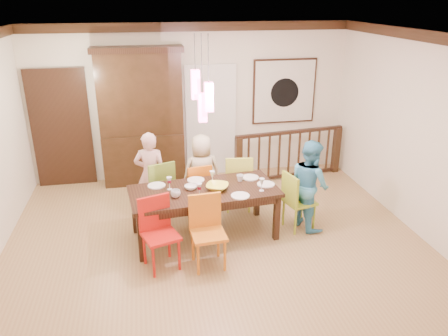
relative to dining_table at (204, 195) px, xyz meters
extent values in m
plane|color=#A17B4D|center=(0.14, -0.05, -0.67)|extent=(6.00, 6.00, 0.00)
plane|color=white|center=(0.14, -0.05, 2.23)|extent=(6.00, 6.00, 0.00)
plane|color=silver|center=(0.14, 2.45, 0.78)|extent=(6.00, 0.00, 6.00)
plane|color=silver|center=(3.14, -0.05, 0.78)|extent=(0.00, 5.00, 5.00)
cube|color=black|center=(-2.26, 2.40, 0.38)|extent=(1.04, 0.07, 2.24)
cube|color=silver|center=(0.49, 2.41, 0.38)|extent=(0.97, 0.05, 2.22)
cube|color=black|center=(1.94, 2.42, 0.93)|extent=(1.25, 0.04, 1.25)
cube|color=silver|center=(1.94, 2.39, 0.93)|extent=(1.18, 0.02, 1.18)
cylinder|color=black|center=(1.94, 2.38, 0.91)|extent=(0.56, 0.01, 0.56)
cube|color=#FF4C91|center=(-0.08, 0.05, 1.58)|extent=(0.11, 0.11, 0.38)
cylinder|color=black|center=(-0.08, 0.05, 2.00)|extent=(0.01, 0.01, 0.46)
cube|color=#FF4C91|center=(0.08, -0.05, 1.43)|extent=(0.11, 0.11, 0.38)
cylinder|color=black|center=(0.08, -0.05, 1.93)|extent=(0.01, 0.01, 0.61)
cube|color=#FF4C91|center=(0.00, 0.00, 1.28)|extent=(0.11, 0.11, 0.38)
cylinder|color=black|center=(0.00, 0.00, 1.85)|extent=(0.01, 0.01, 0.76)
cube|color=black|center=(0.00, 0.00, 0.06)|extent=(2.20, 1.17, 0.05)
cube|color=black|center=(-0.97, 0.40, -0.32)|extent=(0.09, 0.09, 0.70)
cube|color=black|center=(0.97, 0.40, -0.32)|extent=(0.09, 0.09, 0.70)
cube|color=black|center=(-0.97, -0.40, -0.32)|extent=(0.09, 0.09, 0.70)
cube|color=black|center=(0.97, -0.40, -0.32)|extent=(0.09, 0.09, 0.70)
cube|color=black|center=(0.00, 0.42, -0.02)|extent=(1.90, 0.24, 0.10)
cube|color=black|center=(0.00, -0.42, -0.02)|extent=(1.90, 0.24, 0.10)
cube|color=olive|center=(-0.63, 0.79, -0.20)|extent=(0.55, 0.55, 0.04)
cube|color=olive|center=(-0.63, 0.79, 0.05)|extent=(0.42, 0.18, 0.47)
cylinder|color=olive|center=(-0.80, 0.62, -0.44)|extent=(0.04, 0.04, 0.45)
cylinder|color=olive|center=(-0.45, 0.62, -0.44)|extent=(0.04, 0.04, 0.45)
cylinder|color=olive|center=(-0.80, 0.97, -0.44)|extent=(0.04, 0.04, 0.45)
cylinder|color=olive|center=(-0.45, 0.97, -0.44)|extent=(0.04, 0.04, 0.45)
cube|color=orange|center=(-0.01, 0.76, -0.24)|extent=(0.46, 0.46, 0.04)
cube|color=orange|center=(-0.01, 0.76, -0.01)|extent=(0.40, 0.10, 0.43)
cylinder|color=orange|center=(-0.17, 0.60, -0.46)|extent=(0.03, 0.03, 0.41)
cylinder|color=orange|center=(0.15, 0.60, -0.46)|extent=(0.03, 0.03, 0.41)
cylinder|color=orange|center=(-0.17, 0.92, -0.46)|extent=(0.03, 0.03, 0.41)
cylinder|color=orange|center=(0.15, 0.92, -0.46)|extent=(0.03, 0.03, 0.41)
cube|color=gold|center=(0.67, 0.79, -0.20)|extent=(0.49, 0.49, 0.04)
cube|color=gold|center=(0.67, 0.79, 0.06)|extent=(0.44, 0.09, 0.48)
cylinder|color=gold|center=(0.50, 0.62, -0.44)|extent=(0.04, 0.04, 0.46)
cylinder|color=gold|center=(0.85, 0.62, -0.44)|extent=(0.04, 0.04, 0.46)
cylinder|color=gold|center=(0.50, 0.97, -0.44)|extent=(0.04, 0.04, 0.46)
cylinder|color=gold|center=(0.85, 0.97, -0.44)|extent=(0.04, 0.04, 0.46)
cube|color=red|center=(-0.67, -0.69, -0.21)|extent=(0.54, 0.54, 0.04)
cube|color=red|center=(-0.67, -0.69, 0.05)|extent=(0.42, 0.17, 0.47)
cylinder|color=red|center=(-0.84, -0.87, -0.44)|extent=(0.04, 0.04, 0.45)
cylinder|color=red|center=(-0.50, -0.87, -0.44)|extent=(0.04, 0.04, 0.45)
cylinder|color=red|center=(-0.84, -0.52, -0.44)|extent=(0.04, 0.04, 0.45)
cylinder|color=red|center=(-0.50, -0.52, -0.44)|extent=(0.04, 0.04, 0.45)
cube|color=#CA6D19|center=(-0.06, -0.77, -0.20)|extent=(0.46, 0.46, 0.04)
cube|color=#CA6D19|center=(-0.06, -0.77, 0.05)|extent=(0.43, 0.07, 0.47)
cylinder|color=#CA6D19|center=(-0.24, -0.95, -0.44)|extent=(0.04, 0.04, 0.45)
cylinder|color=#CA6D19|center=(0.11, -0.95, -0.44)|extent=(0.04, 0.04, 0.45)
cylinder|color=#CA6D19|center=(-0.24, -0.60, -0.44)|extent=(0.04, 0.04, 0.45)
cylinder|color=#CA6D19|center=(0.11, -0.60, -0.44)|extent=(0.04, 0.04, 0.45)
cube|color=#94A927|center=(1.45, -0.03, -0.23)|extent=(0.50, 0.50, 0.04)
cube|color=#94A927|center=(1.45, -0.03, 0.02)|extent=(0.14, 0.41, 0.45)
cylinder|color=#94A927|center=(1.28, -0.19, -0.45)|extent=(0.04, 0.04, 0.43)
cylinder|color=#94A927|center=(1.61, -0.19, -0.45)|extent=(0.04, 0.04, 0.43)
cylinder|color=#94A927|center=(1.28, 0.14, -0.45)|extent=(0.04, 0.04, 0.43)
cylinder|color=#94A927|center=(1.61, 0.14, -0.45)|extent=(0.04, 0.04, 0.43)
cube|color=black|center=(-0.82, 2.23, -0.19)|extent=(1.49, 0.44, 0.96)
cube|color=black|center=(-0.82, 2.25, 1.04)|extent=(1.49, 0.40, 1.49)
cube|color=black|center=(-0.82, 2.44, 1.04)|extent=(1.28, 0.02, 1.28)
cube|color=black|center=(-0.82, 2.25, 1.81)|extent=(1.60, 0.44, 0.10)
cube|color=black|center=(0.89, 1.90, -0.21)|extent=(0.13, 0.13, 0.92)
cube|color=black|center=(2.97, 1.90, -0.21)|extent=(0.13, 0.13, 0.92)
cube|color=black|center=(1.93, 1.90, 0.26)|extent=(2.19, 0.37, 0.06)
cube|color=black|center=(1.93, 1.90, -0.62)|extent=(2.07, 0.33, 0.05)
imported|color=beige|center=(-0.73, 0.84, 0.03)|extent=(0.57, 0.43, 1.40)
imported|color=#BEB290|center=(0.09, 0.88, -0.02)|extent=(0.67, 0.47, 1.30)
imported|color=#4599C3|center=(1.61, 0.02, 0.03)|extent=(0.67, 0.78, 1.38)
imported|color=yellow|center=(0.19, -0.02, 0.12)|extent=(0.41, 0.41, 0.08)
imported|color=white|center=(-0.18, 0.05, 0.11)|extent=(0.21, 0.21, 0.06)
imported|color=silver|center=(-0.42, -0.18, 0.14)|extent=(0.16, 0.16, 0.10)
imported|color=silver|center=(0.57, 0.20, 0.13)|extent=(0.13, 0.13, 0.10)
cylinder|color=white|center=(-0.66, 0.25, 0.09)|extent=(0.26, 0.26, 0.01)
cylinder|color=white|center=(-0.07, 0.35, 0.09)|extent=(0.26, 0.26, 0.01)
cylinder|color=white|center=(0.75, 0.29, 0.09)|extent=(0.26, 0.26, 0.01)
cylinder|color=white|center=(-0.72, -0.36, 0.09)|extent=(0.26, 0.26, 0.01)
cylinder|color=white|center=(0.46, -0.31, 0.09)|extent=(0.26, 0.26, 0.01)
cylinder|color=white|center=(0.92, 0.00, 0.09)|extent=(0.26, 0.26, 0.01)
cube|color=#D83359|center=(-0.06, -0.40, 0.09)|extent=(0.18, 0.14, 0.01)
camera|label=1|loc=(-0.78, -5.64, 2.68)|focal=35.00mm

